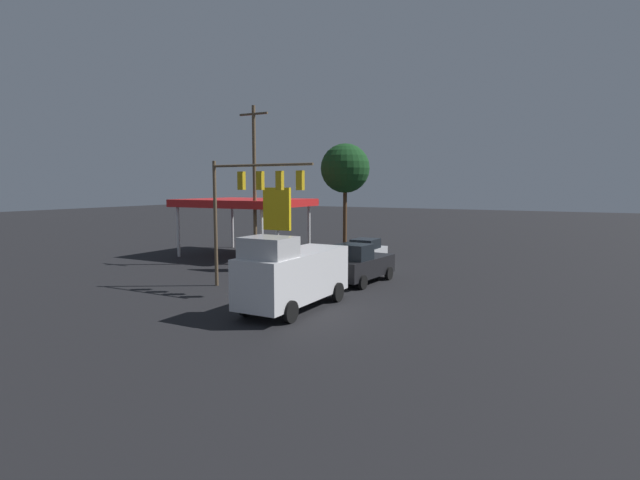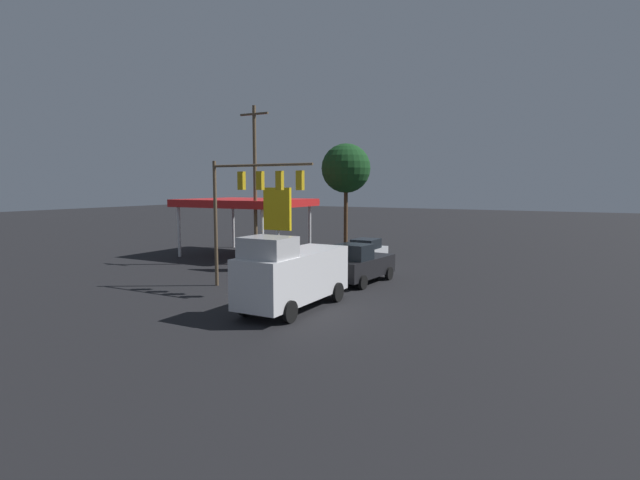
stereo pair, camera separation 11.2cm
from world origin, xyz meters
TOP-DOWN VIEW (x-y plane):
  - ground_plane at (0.00, 0.00)m, footprint 200.00×200.00m
  - traffic_signal_assembly at (3.11, 0.07)m, footprint 6.51×0.43m
  - utility_pole at (8.47, -7.57)m, footprint 2.40×0.26m
  - gas_station_canopy at (12.02, -11.08)m, footprint 9.43×8.18m
  - price_sign at (5.51, -6.02)m, footprint 2.10×0.27m
  - sedan_far at (1.05, -10.79)m, footprint 2.10×4.42m
  - pickup_parked at (-1.29, -4.57)m, footprint 2.58×5.34m
  - delivery_truck at (-1.11, 2.72)m, footprint 2.57×6.81m
  - street_tree at (6.62, -18.91)m, footprint 4.45×4.45m

SIDE VIEW (x-z plane):
  - ground_plane at x=0.00m, z-range 0.00..0.00m
  - sedan_far at x=1.05m, z-range -0.01..1.92m
  - pickup_parked at x=-1.29m, z-range -0.09..2.31m
  - delivery_truck at x=-1.11m, z-range -0.10..3.48m
  - price_sign at x=5.51m, z-range 1.13..6.76m
  - gas_station_canopy at x=12.02m, z-range 1.98..6.63m
  - traffic_signal_assembly at x=3.11m, z-range 1.82..8.97m
  - utility_pole at x=8.47m, z-range 0.29..11.76m
  - street_tree at x=6.62m, z-range 2.51..12.05m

